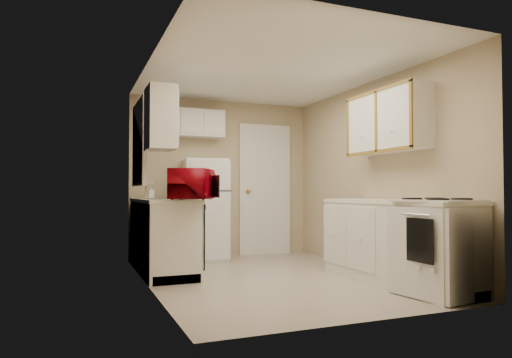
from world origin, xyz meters
name	(u,v)px	position (x,y,z in m)	size (l,w,h in m)	color
floor	(272,278)	(0.00, 0.00, 0.00)	(3.80, 3.80, 0.00)	#BCAE9E
ceiling	(272,71)	(0.00, 0.00, 2.40)	(3.80, 3.80, 0.00)	white
wall_left	(150,172)	(-1.40, 0.00, 1.20)	(3.80, 3.80, 0.00)	tan
wall_right	(373,175)	(1.40, 0.00, 1.20)	(3.80, 3.80, 0.00)	tan
wall_back	(222,178)	(0.00, 1.90, 1.20)	(2.80, 2.80, 0.00)	tan
wall_front	(372,164)	(0.00, -1.90, 1.20)	(2.80, 2.80, 0.00)	tan
left_counter	(162,235)	(-1.10, 0.90, 0.45)	(0.60, 1.80, 0.90)	silver
dishwasher	(197,235)	(-0.81, 0.30, 0.49)	(0.03, 0.58, 0.72)	black
sink	(160,202)	(-1.10, 1.05, 0.86)	(0.54, 0.74, 0.16)	gray
microwave	(192,186)	(-0.91, 0.12, 1.05)	(0.34, 0.61, 0.41)	#8D020E
soap_bottle	(151,191)	(-1.15, 1.51, 1.00)	(0.07, 0.08, 0.17)	white
window_blinds	(140,143)	(-1.36, 1.05, 1.60)	(0.10, 0.98, 1.08)	silver
upper_cabinet_left	(161,118)	(-1.25, 0.22, 1.80)	(0.30, 0.45, 0.70)	silver
refrigerator	(205,210)	(-0.36, 1.58, 0.73)	(0.60, 0.58, 1.46)	silver
cabinet_over_fridge	(200,124)	(-0.40, 1.75, 2.00)	(0.70, 0.30, 0.40)	silver
interior_door	(265,190)	(0.70, 1.86, 1.02)	(0.86, 0.06, 2.08)	silver
right_counter	(395,242)	(1.10, -0.80, 0.45)	(0.60, 2.00, 0.90)	silver
stove	(437,251)	(1.06, -1.45, 0.43)	(0.57, 0.70, 0.86)	silver
upper_cabinet_right	(388,122)	(1.25, -0.50, 1.80)	(0.30, 1.20, 0.70)	silver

